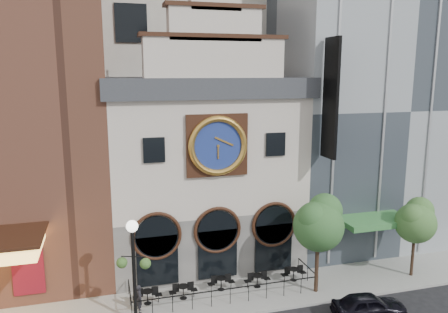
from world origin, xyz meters
The scene contains 14 objects.
sidewalk centered at (0.00, 2.50, 0.07)m, with size 44.00×5.00×0.15m, color gray.
clock_building centered at (0.00, 7.82, 6.69)m, with size 12.60×8.78×18.65m.
retail_building centered at (12.99, 9.99, 10.14)m, with size 14.00×14.40×20.00m.
cafe_railing centered at (0.00, 2.50, 0.60)m, with size 10.60×2.60×0.90m, color black, non-canonical shape.
bistro_0 centered at (-4.37, 2.44, 0.61)m, with size 1.58×0.68×0.90m.
bistro_1 centered at (-2.37, 2.47, 0.61)m, with size 1.58×0.68×0.90m.
bistro_2 centered at (-0.07, 2.84, 0.61)m, with size 1.58×0.68×0.90m.
bistro_3 centered at (2.09, 2.61, 0.61)m, with size 1.58×0.68×0.90m.
bistro_4 centered at (4.51, 2.79, 0.61)m, with size 1.58×0.68×0.90m.
car_right centered at (6.68, -1.82, 0.66)m, with size 1.56×3.87×1.32m, color black.
pedestrian centered at (-4.85, 1.73, 0.91)m, with size 0.55×0.36×1.51m, color black.
lamppost centered at (-5.13, 0.79, 3.51)m, with size 1.67×0.96×5.43m.
tree_left centered at (5.24, 1.24, 4.36)m, with size 2.98×2.87×5.74m.
tree_right centered at (11.97, 1.48, 3.78)m, with size 2.57×2.47×4.94m.
Camera 1 is at (-6.29, -19.89, 12.65)m, focal length 35.00 mm.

